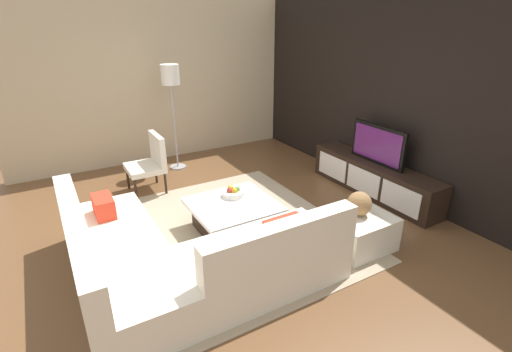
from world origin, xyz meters
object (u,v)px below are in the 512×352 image
object	(u,v)px
decorative_ball	(359,204)
ottoman	(356,230)
media_console	(373,178)
television	(378,144)
coffee_table	(233,216)
floor_lamp	(171,83)
sectional_couch	(177,258)
accent_chair_near	(150,160)
fruit_bowl	(233,193)

from	to	relation	value
decorative_ball	ottoman	bearing A→B (deg)	0.00
media_console	television	distance (m)	0.53
coffee_table	decorative_ball	bearing A→B (deg)	47.24
coffee_table	floor_lamp	bearing A→B (deg)	176.81
sectional_couch	floor_lamp	world-z (taller)	floor_lamp
coffee_table	floor_lamp	world-z (taller)	floor_lamp
television	media_console	bearing A→B (deg)	-90.00
sectional_couch	accent_chair_near	size ratio (longest dim) A/B	2.79
accent_chair_near	coffee_table	bearing A→B (deg)	25.77
decorative_ball	sectional_couch	bearing A→B (deg)	-101.06
television	decorative_ball	distance (m)	1.53
television	fruit_bowl	world-z (taller)	television
accent_chair_near	decorative_ball	world-z (taller)	accent_chair_near
television	accent_chair_near	world-z (taller)	television
fruit_bowl	accent_chair_near	bearing A→B (deg)	-158.21
accent_chair_near	floor_lamp	bearing A→B (deg)	146.96
television	sectional_couch	distance (m)	3.30
media_console	coffee_table	distance (m)	2.30
television	ottoman	xyz separation A→B (m)	(0.90, -1.22, -0.58)
coffee_table	sectional_couch	bearing A→B (deg)	-56.83
accent_chair_near	sectional_couch	bearing A→B (deg)	-1.16
media_console	coffee_table	world-z (taller)	media_console
sectional_couch	accent_chair_near	world-z (taller)	accent_chair_near
media_console	television	bearing A→B (deg)	90.00
media_console	decorative_ball	bearing A→B (deg)	-53.55
media_console	fruit_bowl	world-z (taller)	fruit_bowl
sectional_couch	decorative_ball	size ratio (longest dim) A/B	8.80
floor_lamp	media_console	bearing A→B (deg)	40.70
media_console	accent_chair_near	size ratio (longest dim) A/B	2.51
accent_chair_near	media_console	bearing A→B (deg)	66.39
media_console	fruit_bowl	xyz separation A→B (m)	(-0.28, -2.20, 0.18)
floor_lamp	fruit_bowl	world-z (taller)	floor_lamp
fruit_bowl	sectional_couch	bearing A→B (deg)	-52.49
coffee_table	fruit_bowl	distance (m)	0.31
television	ottoman	world-z (taller)	television
sectional_couch	decorative_ball	world-z (taller)	sectional_couch
coffee_table	fruit_bowl	size ratio (longest dim) A/B	3.54
sectional_couch	fruit_bowl	bearing A→B (deg)	127.51
media_console	fruit_bowl	bearing A→B (deg)	-97.29
media_console	decorative_ball	xyz separation A→B (m)	(0.90, -1.22, 0.29)
media_console	coffee_table	size ratio (longest dim) A/B	2.20
accent_chair_near	ottoman	xyz separation A→B (m)	(2.70, 1.59, -0.29)
sectional_couch	coffee_table	world-z (taller)	sectional_couch
media_console	decorative_ball	distance (m)	1.54
decorative_ball	floor_lamp	bearing A→B (deg)	-164.51
floor_lamp	accent_chair_near	bearing A→B (deg)	-42.14
coffee_table	floor_lamp	distance (m)	2.74
television	sectional_couch	bearing A→B (deg)	-81.08
television	floor_lamp	bearing A→B (deg)	-139.29
floor_lamp	ottoman	bearing A→B (deg)	15.49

